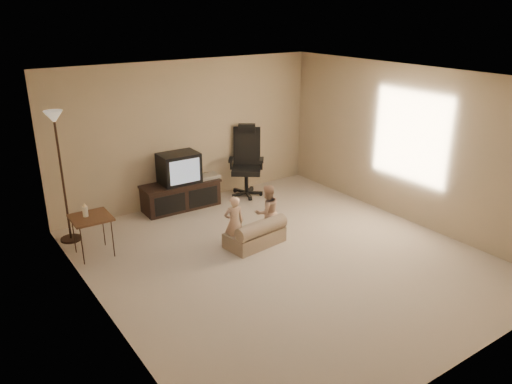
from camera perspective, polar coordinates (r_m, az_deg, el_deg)
floor at (r=7.10m, az=3.16°, el=-7.52°), size 5.50×5.50×0.00m
room_shell at (r=6.52m, az=3.42°, el=4.33°), size 5.50×5.50×5.50m
tv_stand at (r=8.72m, az=-8.61°, el=0.72°), size 1.40×0.54×0.99m
office_chair at (r=9.26m, az=-1.08°, el=2.52°), size 0.84×0.84×1.31m
side_table at (r=7.31m, az=-18.41°, el=-2.82°), size 0.54×0.54×0.79m
floor_lamp at (r=7.62m, az=-21.68°, el=4.69°), size 0.31×0.31×1.97m
child_sofa at (r=7.37m, az=0.06°, el=-4.89°), size 0.92×0.59×0.42m
toddler_left at (r=7.21m, az=-2.53°, el=-3.49°), size 0.34×0.29×0.80m
toddler_right at (r=7.50m, az=1.29°, el=-2.29°), size 0.43×0.26×0.85m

